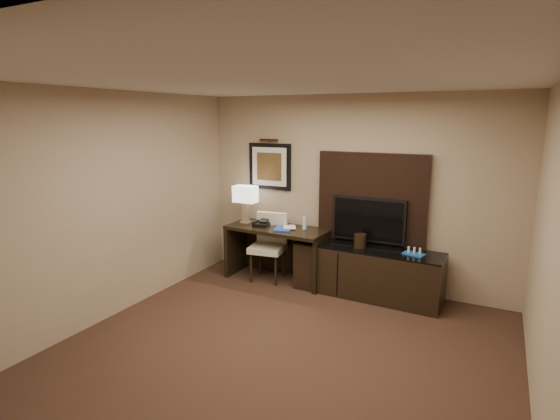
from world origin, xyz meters
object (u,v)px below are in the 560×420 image
Objects in this scene: desk at (277,253)px; ice_bucket at (360,241)px; minibar_tray at (414,251)px; desk_phone at (261,223)px; tv at (369,219)px; credenza at (367,272)px; desk_chair at (268,248)px; table_lamp at (245,205)px; water_bottle at (305,223)px.

desk is 8.23× the size of ice_bucket.
desk_phone is at bearing -179.83° from minibar_tray.
minibar_tray is at bearing -18.71° from tv.
desk is at bearing -177.90° from credenza.
ice_bucket is (-0.05, -0.22, -0.25)m from tv.
table_lamp is at bearing 154.80° from desk_chair.
tv is 1.58m from desk_phone.
minibar_tray reaches higher than credenza.
credenza is at bearing -5.22° from water_bottle.
desk_chair is (-1.48, -0.08, 0.16)m from credenza.
desk is 1.37m from credenza.
desk_chair reaches higher than water_bottle.
tv is 3.82× the size of minibar_tray.
tv is 1.01× the size of desk_chair.
minibar_tray is (2.22, 0.01, -0.13)m from desk_phone.
desk_phone is 1.16× the size of water_bottle.
minibar_tray is (2.09, 0.05, 0.23)m from desk_chair.
desk is at bearing 2.46° from desk_phone.
table_lamp reaches higher than desk_phone.
minibar_tray is (0.71, -0.00, -0.04)m from ice_bucket.
table_lamp is at bearing 177.33° from ice_bucket.
tv is (-0.06, 0.19, 0.68)m from credenza.
desk_phone is at bearing -171.55° from tv.
desk_phone is 0.83× the size of minibar_tray.
water_bottle is at bearing 9.51° from desk_chair.
water_bottle is 0.88m from ice_bucket.
tv is 1.54m from desk_chair.
table_lamp reaches higher than tv.
water_bottle is at bearing 15.24° from desk.
table_lamp is 2.97× the size of ice_bucket.
table_lamp is (-1.94, 0.06, 0.73)m from credenza.
desk is at bearing 25.97° from desk_chair.
ice_bucket is (-0.10, -0.03, 0.43)m from credenza.
minibar_tray is (2.54, -0.09, -0.35)m from table_lamp.
table_lamp is 1.86m from ice_bucket.
desk is 6.87× the size of desk_phone.
tv is 5.36× the size of water_bottle.
desk_chair is at bearing -161.95° from water_bottle.
desk_chair is at bearing -178.74° from minibar_tray.
credenza is at bearing -5.57° from desk_phone.
tv reaches higher than desk_chair.
water_bottle reaches higher than minibar_tray.
ice_bucket is (1.51, 0.01, -0.09)m from desk_phone.
water_bottle is at bearing 4.31° from desk_phone.
water_bottle is (0.97, 0.03, -0.18)m from table_lamp.
minibar_tray is at bearing 1.80° from desk.
credenza is at bearing -1.64° from table_lamp.
ice_bucket is at bearing -161.89° from credenza.
credenza is 1.12m from water_bottle.
tv is at bearing 2.18° from desk_chair.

